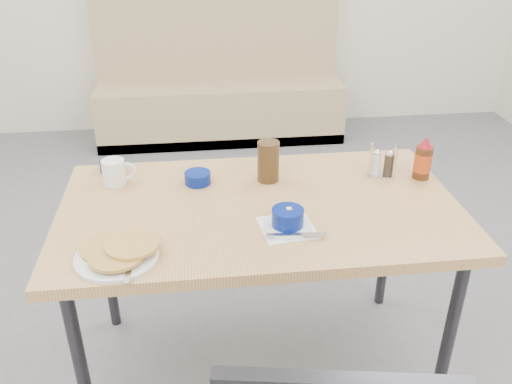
{
  "coord_description": "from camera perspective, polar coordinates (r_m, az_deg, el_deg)",
  "views": [
    {
      "loc": [
        -0.21,
        -1.39,
        1.7
      ],
      "look_at": [
        -0.02,
        0.23,
        0.82
      ],
      "focal_mm": 38.0,
      "sensor_mm": 36.0,
      "label": 1
    }
  ],
  "objects": [
    {
      "name": "sugar_wrapper",
      "position": [
        1.74,
        -10.76,
        -4.87
      ],
      "size": [
        0.05,
        0.04,
        0.0
      ],
      "primitive_type": "cube",
      "rotation": [
        0.0,
        0.0,
        0.52
      ],
      "color": "#D1455D",
      "rests_on": "dining_table"
    },
    {
      "name": "butter_bowl",
      "position": [
        2.05,
        -6.16,
        1.48
      ],
      "size": [
        0.1,
        0.1,
        0.04
      ],
      "rotation": [
        0.0,
        0.0,
        -0.17
      ],
      "color": "navy",
      "rests_on": "dining_table"
    },
    {
      "name": "grits_setting",
      "position": [
        1.76,
        3.36,
        -2.99
      ],
      "size": [
        0.21,
        0.19,
        0.07
      ],
      "rotation": [
        0.0,
        0.0,
        0.13
      ],
      "color": "white",
      "rests_on": "dining_table"
    },
    {
      "name": "dining_table",
      "position": [
        1.93,
        0.43,
        -2.93
      ],
      "size": [
        1.4,
        0.8,
        0.76
      ],
      "color": "tan",
      "rests_on": "ground"
    },
    {
      "name": "pancake_plate",
      "position": [
        1.67,
        -14.36,
        -6.23
      ],
      "size": [
        0.25,
        0.27,
        0.04
      ],
      "rotation": [
        0.0,
        0.0,
        -0.38
      ],
      "color": "white",
      "rests_on": "dining_table"
    },
    {
      "name": "coffee_mug",
      "position": [
        2.09,
        -14.61,
        2.07
      ],
      "size": [
        0.13,
        0.09,
        0.1
      ],
      "rotation": [
        0.0,
        0.0,
        0.06
      ],
      "color": "white",
      "rests_on": "dining_table"
    },
    {
      "name": "amber_tumbler",
      "position": [
        2.04,
        1.3,
        3.24
      ],
      "size": [
        0.09,
        0.09,
        0.16
      ],
      "primitive_type": "cylinder",
      "rotation": [
        0.0,
        0.0,
        0.03
      ],
      "color": "#3E2913",
      "rests_on": "dining_table"
    },
    {
      "name": "booth_bench",
      "position": [
        4.39,
        -3.85,
        10.42
      ],
      "size": [
        1.9,
        0.56,
        1.22
      ],
      "color": "tan",
      "rests_on": "ground"
    },
    {
      "name": "syrup_bottle",
      "position": [
        2.15,
        17.17,
        3.22
      ],
      "size": [
        0.07,
        0.07,
        0.17
      ],
      "rotation": [
        0.0,
        0.0,
        0.41
      ],
      "color": "#47230F",
      "rests_on": "dining_table"
    },
    {
      "name": "condiment_caddy",
      "position": [
        2.14,
        13.13,
        2.81
      ],
      "size": [
        0.12,
        0.08,
        0.12
      ],
      "rotation": [
        0.0,
        0.0,
        -0.25
      ],
      "color": "silver",
      "rests_on": "dining_table"
    },
    {
      "name": "creamer_bowl",
      "position": [
        2.21,
        -14.98,
        2.67
      ],
      "size": [
        0.09,
        0.09,
        0.04
      ],
      "rotation": [
        0.0,
        0.0,
        -0.42
      ],
      "color": "navy",
      "rests_on": "dining_table"
    }
  ]
}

